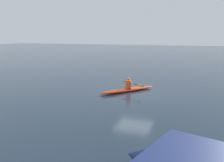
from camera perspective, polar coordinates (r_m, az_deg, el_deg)
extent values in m
plane|color=#1E2D3D|center=(16.90, 5.37, -2.71)|extent=(160.00, 160.00, 0.00)
ellipsoid|color=red|center=(17.11, 3.71, -2.10)|extent=(3.22, 3.93, 0.24)
torus|color=black|center=(17.08, 3.71, -1.77)|extent=(0.78, 0.78, 0.04)
cylinder|color=black|center=(17.87, 7.25, -1.24)|extent=(0.18, 0.18, 0.02)
cylinder|color=#E04C14|center=(17.06, 3.94, -0.76)|extent=(0.37, 0.37, 0.56)
sphere|color=#936B4C|center=(16.99, 3.95, 0.52)|extent=(0.21, 0.21, 0.21)
cylinder|color=black|center=(17.17, 4.48, -0.48)|extent=(1.67, 1.29, 0.03)
ellipsoid|color=gold|center=(18.00, 2.54, 0.07)|extent=(0.34, 0.28, 0.17)
ellipsoid|color=gold|center=(16.35, 6.62, -1.09)|extent=(0.34, 0.28, 0.17)
cylinder|color=#936B4C|center=(17.32, 3.61, -0.32)|extent=(0.32, 0.15, 0.34)
cylinder|color=#936B4C|center=(16.87, 4.72, -0.64)|extent=(0.20, 0.30, 0.34)
cone|color=navy|center=(7.13, 6.98, -17.71)|extent=(1.14, 1.25, 1.05)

